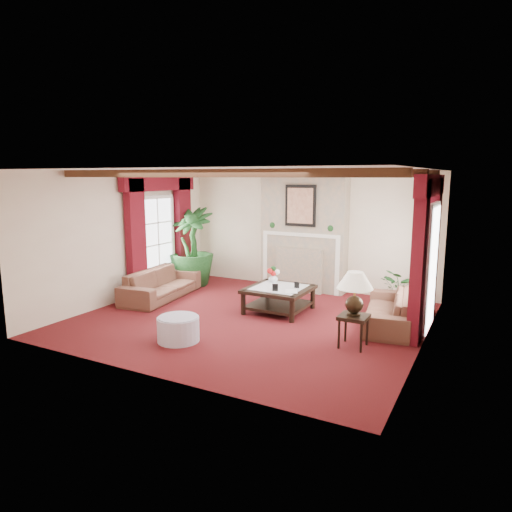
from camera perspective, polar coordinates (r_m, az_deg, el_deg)
The scene contains 23 objects.
floor at distance 8.49m, azimuth -0.70°, elevation -7.86°, with size 6.00×6.00×0.00m, color #3F0B0B.
ceiling at distance 8.08m, azimuth -0.74°, elevation 10.68°, with size 6.00×6.00×0.00m, color white.
back_wall at distance 10.65m, azimuth 6.39°, elevation 3.17°, with size 6.00×0.02×2.70m, color beige.
left_wall at distance 9.95m, azimuth -16.08°, elevation 2.37°, with size 0.02×5.50×2.70m, color beige.
right_wall at distance 7.26m, azimuth 20.57°, elevation -0.59°, with size 0.02×5.50×2.70m, color beige.
ceiling_beams at distance 8.08m, azimuth -0.74°, elevation 10.26°, with size 6.00×3.00×0.12m, color #392112, non-canonical shape.
fireplace at distance 10.39m, azimuth 6.12°, elevation 10.47°, with size 2.00×0.52×2.70m, color #9D8165, non-canonical shape.
french_door_left at distance 10.61m, azimuth -12.40°, elevation 7.21°, with size 0.10×1.10×2.16m, color white, non-canonical shape.
french_door_right at distance 8.16m, azimuth 21.63°, elevation 5.97°, with size 0.10×1.10×2.16m, color white, non-canonical shape.
curtains_left at distance 10.53m, azimuth -12.03°, elevation 9.49°, with size 0.20×2.40×2.55m, color #4F0A12, non-canonical shape.
curtains_right at distance 8.16m, azimuth 21.04°, elevation 8.97°, with size 0.20×2.40×2.55m, color #4F0A12, non-canonical shape.
sofa_left at distance 10.02m, azimuth -11.78°, elevation -2.86°, with size 0.87×2.16×0.82m, color #3F111F.
sofa_right at distance 8.39m, azimuth 16.26°, elevation -5.73°, with size 0.87×2.04×0.77m, color #3F111F.
potted_palm at distance 11.06m, azimuth -8.00°, elevation -0.95°, with size 1.08×1.88×1.04m, color black.
small_plant at distance 9.36m, azimuth 17.57°, elevation -4.62°, with size 1.09×1.09×0.63m, color black.
coffee_table at distance 8.90m, azimuth 2.86°, elevation -5.44°, with size 1.16×1.16×0.47m, color black, non-canonical shape.
side_table at distance 7.25m, azimuth 12.05°, elevation -9.15°, with size 0.43×0.43×0.51m, color black, non-canonical shape.
ottoman at distance 7.45m, azimuth -9.68°, elevation -9.00°, with size 0.67×0.67×0.39m, color #A7A1B6.
table_lamp at distance 7.08m, azimuth 12.23°, elevation -4.55°, with size 0.55×0.55×0.70m, color black, non-canonical shape.
flower_vase at distance 9.22m, azimuth 2.17°, elevation -2.76°, with size 0.23×0.24×0.19m, color silver.
book at distance 8.46m, azimuth 3.64°, elevation -3.51°, with size 0.22×0.12×0.31m, color black.
photo_frame_a at distance 8.52m, azimuth 2.41°, elevation -3.98°, with size 0.11×0.02×0.15m, color black, non-canonical shape.
photo_frame_b at distance 8.77m, azimuth 5.12°, elevation -3.67°, with size 0.10×0.02×0.13m, color black, non-canonical shape.
Camera 1 is at (3.87, -7.10, 2.60)m, focal length 32.00 mm.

